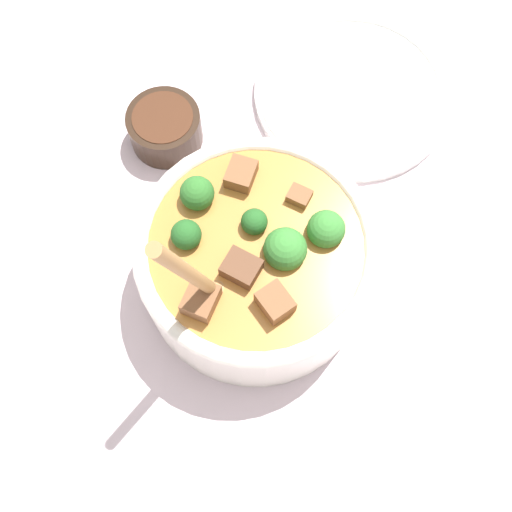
# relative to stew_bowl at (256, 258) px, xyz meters

# --- Properties ---
(ground_plane) EXTENTS (4.00, 4.00, 0.00)m
(ground_plane) POSITION_rel_stew_bowl_xyz_m (0.00, -0.00, -0.06)
(ground_plane) COLOR silver
(stew_bowl) EXTENTS (0.24, 0.24, 0.28)m
(stew_bowl) POSITION_rel_stew_bowl_xyz_m (0.00, 0.00, 0.00)
(stew_bowl) COLOR white
(stew_bowl) RESTS_ON ground_plane
(condiment_bowl) EXTENTS (0.08, 0.08, 0.05)m
(condiment_bowl) POSITION_rel_stew_bowl_xyz_m (0.06, 0.19, -0.03)
(condiment_bowl) COLOR black
(condiment_bowl) RESTS_ON ground_plane
(empty_plate) EXTENTS (0.24, 0.24, 0.02)m
(empty_plate) POSITION_rel_stew_bowl_xyz_m (0.26, 0.06, -0.05)
(empty_plate) COLOR white
(empty_plate) RESTS_ON ground_plane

